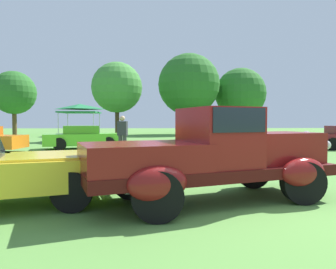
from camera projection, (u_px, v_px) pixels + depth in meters
ground_plane at (246, 206)px, 5.38m from camera, size 120.00×120.00×0.00m
feature_pickup_truck at (213, 154)px, 5.61m from camera, size 4.77×2.87×1.70m
show_car_lime at (83, 137)px, 16.58m from camera, size 4.37×2.73×1.22m
show_car_skyblue at (249, 137)px, 17.32m from camera, size 4.09×2.29×1.22m
spectator_near_truck at (122, 134)px, 13.07m from camera, size 0.44×0.32×1.69m
spectator_between_cars at (122, 133)px, 14.33m from camera, size 0.45×0.45×1.69m
canopy_tent_left_field at (80, 108)px, 22.43m from camera, size 2.67×2.67×2.71m
treeline_far_left at (14, 93)px, 32.29m from camera, size 4.47×4.47×6.66m
treeline_mid_left at (117, 88)px, 32.91m from camera, size 5.35×5.35×7.71m
treeline_center at (189, 85)px, 34.25m from camera, size 6.77×6.77×8.89m
treeline_mid_right at (240, 93)px, 36.23m from camera, size 5.88×5.88×7.65m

